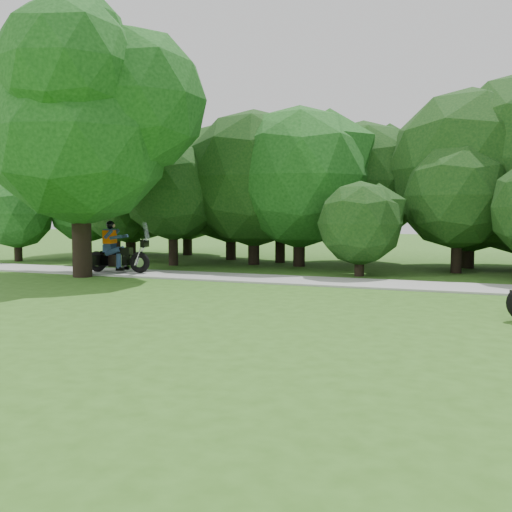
# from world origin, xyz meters

# --- Properties ---
(ground) EXTENTS (100.00, 100.00, 0.00)m
(ground) POSITION_xyz_m (0.00, 0.00, 0.00)
(ground) COLOR #315C1A
(ground) RESTS_ON ground
(walkway) EXTENTS (60.00, 2.20, 0.06)m
(walkway) POSITION_xyz_m (0.00, 8.00, 0.03)
(walkway) COLOR #969691
(walkway) RESTS_ON ground
(tree_line) EXTENTS (39.45, 11.33, 7.92)m
(tree_line) POSITION_xyz_m (0.53, 14.38, 3.66)
(tree_line) COLOR black
(tree_line) RESTS_ON ground
(big_tree_west) EXTENTS (8.64, 6.56, 9.96)m
(big_tree_west) POSITION_xyz_m (-10.54, 6.85, 5.76)
(big_tree_west) COLOR black
(big_tree_west) RESTS_ON ground
(touring_motorcycle) EXTENTS (2.54, 0.92, 1.93)m
(touring_motorcycle) POSITION_xyz_m (-9.99, 7.70, 0.76)
(touring_motorcycle) COLOR black
(touring_motorcycle) RESTS_ON walkway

